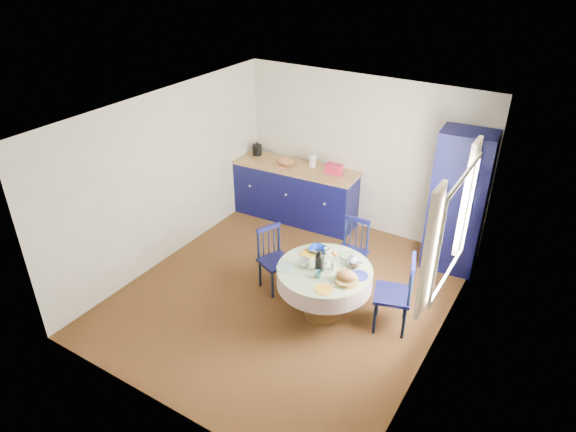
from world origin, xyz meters
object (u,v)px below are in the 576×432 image
object	(u,v)px
chair_left	(274,258)
chair_far	(351,251)
dining_table	(325,277)
mug_c	(354,265)
cobalt_bowl	(318,250)
pantry_cabinet	(458,203)
kitchen_counter	(295,191)
mug_a	(305,263)
mug_b	(318,275)
mug_d	(328,251)
chair_right	(396,293)

from	to	relation	value
chair_left	chair_far	distance (m)	1.07
dining_table	mug_c	xyz separation A→B (m)	(0.28, 0.20, 0.17)
chair_far	cobalt_bowl	size ratio (longest dim) A/B	4.05
pantry_cabinet	mug_c	bearing A→B (deg)	-117.30
chair_far	chair_left	bearing A→B (deg)	-140.04
kitchen_counter	pantry_cabinet	bearing A→B (deg)	-4.67
dining_table	chair_left	size ratio (longest dim) A/B	1.30
mug_a	mug_b	world-z (taller)	mug_a
mug_b	mug_d	distance (m)	0.53
dining_table	mug_b	world-z (taller)	dining_table
mug_c	cobalt_bowl	bearing A→B (deg)	170.59
pantry_cabinet	chair_far	world-z (taller)	pantry_cabinet
kitchen_counter	cobalt_bowl	size ratio (longest dim) A/B	9.56
chair_right	mug_d	world-z (taller)	chair_right
kitchen_counter	chair_left	size ratio (longest dim) A/B	2.42
chair_left	cobalt_bowl	world-z (taller)	chair_left
pantry_cabinet	dining_table	distance (m)	2.25
dining_table	mug_a	xyz separation A→B (m)	(-0.25, -0.08, 0.17)
chair_left	mug_a	distance (m)	0.74
mug_a	cobalt_bowl	bearing A→B (deg)	93.00
kitchen_counter	mug_b	bearing A→B (deg)	-56.86
mug_b	cobalt_bowl	bearing A→B (deg)	119.02
pantry_cabinet	mug_b	size ratio (longest dim) A/B	22.19
chair_right	mug_d	bearing A→B (deg)	-110.48
chair_left	chair_far	bearing A→B (deg)	-26.11
dining_table	chair_left	bearing A→B (deg)	168.21
pantry_cabinet	mug_b	bearing A→B (deg)	-119.75
chair_left	mug_a	size ratio (longest dim) A/B	7.05
chair_far	chair_right	distance (m)	1.09
kitchen_counter	mug_c	world-z (taller)	kitchen_counter
mug_a	kitchen_counter	bearing A→B (deg)	123.77
dining_table	mug_c	world-z (taller)	dining_table
dining_table	chair_far	bearing A→B (deg)	93.87
mug_b	mug_d	world-z (taller)	mug_b
chair_left	mug_d	bearing A→B (deg)	-56.99
chair_far	cobalt_bowl	distance (m)	0.68
mug_c	cobalt_bowl	size ratio (longest dim) A/B	0.54
mug_a	mug_b	bearing A→B (deg)	-26.09
chair_far	mug_a	size ratio (longest dim) A/B	7.22
mug_b	cobalt_bowl	distance (m)	0.57
chair_far	mug_d	bearing A→B (deg)	-98.48
mug_c	chair_left	bearing A→B (deg)	-179.02
mug_c	mug_d	bearing A→B (deg)	165.92
chair_left	mug_c	distance (m)	1.19
chair_far	cobalt_bowl	xyz separation A→B (m)	(-0.21, -0.58, 0.27)
chair_left	chair_right	world-z (taller)	chair_right
pantry_cabinet	chair_far	xyz separation A→B (m)	(-1.08, -1.08, -0.57)
pantry_cabinet	chair_left	bearing A→B (deg)	-141.37
kitchen_counter	pantry_cabinet	xyz separation A→B (m)	(2.66, -0.05, 0.54)
chair_far	mug_c	size ratio (longest dim) A/B	7.54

